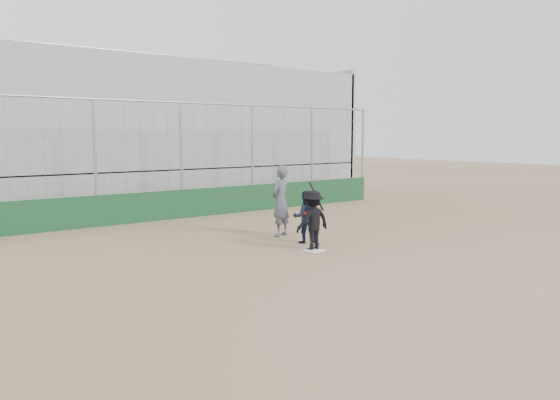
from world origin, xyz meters
TOP-DOWN VIEW (x-y plane):
  - ground at (0.00, 0.00)m, footprint 90.00×90.00m
  - home_plate at (0.00, 0.00)m, footprint 0.44×0.44m
  - backstop at (0.00, 7.00)m, footprint 18.10×0.25m
  - bleachers at (0.00, 11.95)m, footprint 20.25×6.70m
  - batter_at_plate at (0.06, 0.13)m, footprint 0.98×0.72m
  - catcher_crouched at (0.48, 0.91)m, footprint 0.84×0.76m
  - umpire at (0.56, 2.10)m, footprint 0.87×0.72m

SIDE VIEW (x-z plane):
  - ground at x=0.00m, z-range 0.00..0.00m
  - home_plate at x=0.00m, z-range 0.00..0.02m
  - catcher_crouched at x=0.48m, z-range 0.00..0.97m
  - batter_at_plate at x=0.06m, z-range -0.09..1.60m
  - umpire at x=0.56m, z-range 0.00..1.83m
  - backstop at x=0.00m, z-range -1.06..2.98m
  - bleachers at x=0.00m, z-range -0.57..6.41m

